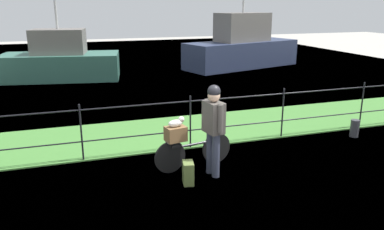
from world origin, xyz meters
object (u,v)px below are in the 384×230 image
at_px(wooden_crate, 176,134).
at_px(moored_boat_near, 60,61).
at_px(backpack_on_paving, 188,173).
at_px(bicycle_main, 193,152).
at_px(terrier_dog, 177,122).
at_px(cyclist_person, 213,123).
at_px(mooring_bollard, 355,128).
at_px(moored_boat_mid, 242,48).

height_order(wooden_crate, moored_boat_near, moored_boat_near).
xyz_separation_m(wooden_crate, moored_boat_near, (-1.95, 10.36, 0.02)).
relative_size(backpack_on_paving, moored_boat_near, 0.08).
relative_size(bicycle_main, moored_boat_near, 0.32).
relative_size(wooden_crate, terrier_dog, 1.13).
distance_m(wooden_crate, cyclist_person, 0.74).
height_order(backpack_on_paving, mooring_bollard, mooring_bollard).
relative_size(terrier_dog, moored_boat_near, 0.07).
distance_m(wooden_crate, mooring_bollard, 4.61).
height_order(terrier_dog, backpack_on_paving, terrier_dog).
height_order(cyclist_person, backpack_on_paving, cyclist_person).
bearing_deg(mooring_bollard, moored_boat_near, 123.52).
distance_m(wooden_crate, terrier_dog, 0.21).
xyz_separation_m(backpack_on_paving, moored_boat_near, (-2.01, 10.92, 0.56)).
xyz_separation_m(wooden_crate, mooring_bollard, (4.54, 0.56, -0.54)).
relative_size(terrier_dog, backpack_on_paving, 0.81).
distance_m(terrier_dog, moored_boat_mid, 12.72).
xyz_separation_m(bicycle_main, moored_boat_near, (-2.31, 10.30, 0.44)).
bearing_deg(terrier_dog, wooden_crate, -170.20).
bearing_deg(bicycle_main, terrier_dog, -170.20).
distance_m(terrier_dog, mooring_bollard, 4.61).
bearing_deg(mooring_bollard, wooden_crate, -173.01).
bearing_deg(terrier_dog, backpack_on_paving, -86.60).
bearing_deg(mooring_bollard, backpack_on_paving, -165.99).
relative_size(cyclist_person, moored_boat_mid, 0.27).
distance_m(terrier_dog, cyclist_person, 0.68).
xyz_separation_m(bicycle_main, moored_boat_mid, (6.19, 10.87, 0.63)).
bearing_deg(backpack_on_paving, wooden_crate, -162.91).
height_order(backpack_on_paving, moored_boat_near, moored_boat_near).
bearing_deg(backpack_on_paving, mooring_bollard, 115.19).
height_order(wooden_crate, cyclist_person, cyclist_person).
bearing_deg(cyclist_person, terrier_dog, 148.13).
bearing_deg(moored_boat_mid, moored_boat_near, -176.16).
height_order(mooring_bollard, moored_boat_near, moored_boat_near).
relative_size(bicycle_main, mooring_bollard, 3.87).
bearing_deg(bicycle_main, mooring_bollard, 6.75).
bearing_deg(terrier_dog, mooring_bollard, 6.97).
xyz_separation_m(mooring_bollard, moored_boat_near, (-6.49, 9.80, 0.55)).
relative_size(bicycle_main, backpack_on_paving, 3.99).
bearing_deg(cyclist_person, bicycle_main, 120.57).
distance_m(wooden_crate, backpack_on_paving, 0.78).
bearing_deg(moored_boat_mid, terrier_dog, -120.83).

